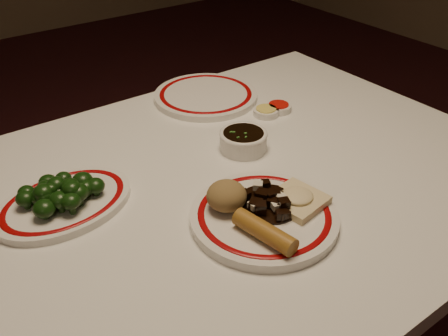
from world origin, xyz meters
TOP-DOWN VIEW (x-y plane):
  - dining_table at (0.00, 0.00)m, footprint 1.20×0.90m
  - main_plate at (-0.04, -0.15)m, footprint 0.27×0.27m
  - rice_mound at (-0.08, -0.09)m, footprint 0.07×0.07m
  - spring_roll at (-0.08, -0.20)m, footprint 0.05×0.12m
  - fried_wonton at (0.03, -0.16)m, footprint 0.10×0.10m
  - stirfry_heap at (-0.02, -0.14)m, footprint 0.12×0.12m
  - broccoli_plate at (-0.31, 0.10)m, footprint 0.28×0.25m
  - broccoli_pile at (-0.31, 0.10)m, footprint 0.15×0.13m
  - soy_bowl at (0.09, 0.07)m, footprint 0.10×0.10m
  - sweet_sour_dish at (0.27, 0.16)m, footprint 0.06×0.06m
  - mustard_dish at (0.23, 0.17)m, footprint 0.06×0.06m
  - far_plate at (0.17, 0.33)m, footprint 0.29×0.29m

SIDE VIEW (x-z plane):
  - dining_table at x=0.00m, z-range 0.28..1.03m
  - sweet_sour_dish at x=0.27m, z-range 0.75..0.77m
  - mustard_dish at x=0.23m, z-range 0.75..0.77m
  - broccoli_plate at x=-0.31m, z-range 0.75..0.77m
  - far_plate at x=0.17m, z-range 0.75..0.77m
  - main_plate at x=-0.04m, z-range 0.75..0.77m
  - soy_bowl at x=0.09m, z-range 0.75..0.79m
  - fried_wonton at x=0.03m, z-range 0.77..0.79m
  - stirfry_heap at x=-0.02m, z-range 0.76..0.79m
  - spring_roll at x=-0.08m, z-range 0.77..0.80m
  - broccoli_pile at x=-0.31m, z-range 0.76..0.82m
  - rice_mound at x=-0.08m, z-range 0.77..0.82m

